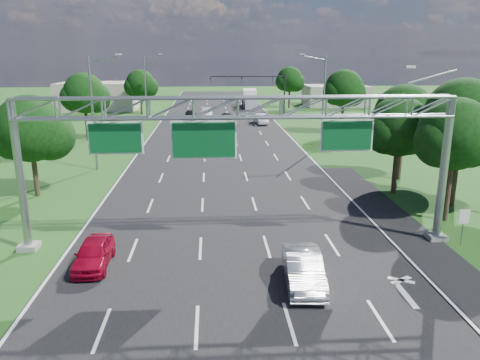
{
  "coord_description": "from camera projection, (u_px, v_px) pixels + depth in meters",
  "views": [
    {
      "loc": [
        -1.14,
        -11.94,
        10.16
      ],
      "look_at": [
        0.4,
        12.43,
        3.54
      ],
      "focal_mm": 35.0,
      "sensor_mm": 36.0,
      "label": 1
    }
  ],
  "objects": [
    {
      "name": "streetlight_r_mid",
      "position": [
        322.0,
        96.0,
        51.99
      ],
      "size": [
        2.97,
        0.22,
        10.16
      ],
      "color": "gray",
      "rests_on": "ground"
    },
    {
      "name": "tree_verge_rd",
      "position": [
        344.0,
        90.0,
        60.01
      ],
      "size": [
        5.76,
        4.8,
        8.28
      ],
      "color": "#2D2116",
      "rests_on": "ground"
    },
    {
      "name": "tree_cluster_right",
      "position": [
        442.0,
        126.0,
        32.22
      ],
      "size": [
        9.91,
        14.6,
        8.68
      ],
      "color": "#2D2116",
      "rests_on": "ground"
    },
    {
      "name": "car_queue_b",
      "position": [
        226.0,
        117.0,
        72.91
      ],
      "size": [
        2.41,
        4.41,
        1.17
      ],
      "primitive_type": "imported",
      "rotation": [
        0.0,
        0.0,
        -0.11
      ],
      "color": "black",
      "rests_on": "ground"
    },
    {
      "name": "tree_verge_re",
      "position": [
        290.0,
        81.0,
        88.9
      ],
      "size": [
        5.76,
        4.8,
        7.84
      ],
      "color": "#2D2116",
      "rests_on": "ground"
    },
    {
      "name": "silver_sedan",
      "position": [
        303.0,
        269.0,
        21.13
      ],
      "size": [
        1.92,
        4.72,
        1.52
      ],
      "primitive_type": "imported",
      "rotation": [
        0.0,
        0.0,
        -0.07
      ],
      "color": "#B0B4BC",
      "rests_on": "ground"
    },
    {
      "name": "regulatory_sign",
      "position": [
        464.0,
        220.0,
        25.16
      ],
      "size": [
        0.6,
        0.08,
        2.1
      ],
      "color": "gray",
      "rests_on": "ground"
    },
    {
      "name": "building_left",
      "position": [
        99.0,
        96.0,
        87.38
      ],
      "size": [
        14.0,
        10.0,
        5.0
      ],
      "primitive_type": "cube",
      "color": "#ACA190",
      "rests_on": "ground"
    },
    {
      "name": "car_queue_c",
      "position": [
        191.0,
        115.0,
        74.83
      ],
      "size": [
        2.22,
        4.38,
        1.43
      ],
      "primitive_type": "imported",
      "rotation": [
        0.0,
        0.0,
        0.13
      ],
      "color": "black",
      "rests_on": "ground"
    },
    {
      "name": "sign_gantry",
      "position": [
        239.0,
        119.0,
        24.01
      ],
      "size": [
        23.5,
        1.0,
        9.56
      ],
      "color": "gray",
      "rests_on": "ground"
    },
    {
      "name": "building_right",
      "position": [
        335.0,
        95.0,
        94.15
      ],
      "size": [
        12.0,
        9.0,
        4.0
      ],
      "primitive_type": "cube",
      "color": "#ACA190",
      "rests_on": "ground"
    },
    {
      "name": "tree_verge_lb",
      "position": [
        85.0,
        95.0,
        55.23
      ],
      "size": [
        5.76,
        4.8,
        8.06
      ],
      "color": "#2D2116",
      "rests_on": "ground"
    },
    {
      "name": "car_queue_d",
      "position": [
        261.0,
        119.0,
        69.67
      ],
      "size": [
        2.1,
        4.7,
        1.5
      ],
      "primitive_type": "imported",
      "rotation": [
        0.0,
        0.0,
        0.12
      ],
      "color": "silver",
      "rests_on": "ground"
    },
    {
      "name": "box_truck",
      "position": [
        250.0,
        99.0,
        91.47
      ],
      "size": [
        2.95,
        8.99,
        3.36
      ],
      "rotation": [
        0.0,
        0.0,
        -0.06
      ],
      "color": "white",
      "rests_on": "ground"
    },
    {
      "name": "tree_verge_lc",
      "position": [
        141.0,
        85.0,
        79.61
      ],
      "size": [
        5.76,
        4.8,
        7.62
      ],
      "color": "#2D2116",
      "rests_on": "ground"
    },
    {
      "name": "ground",
      "position": [
        224.0,
        167.0,
        43.13
      ],
      "size": [
        220.0,
        220.0,
        0.0
      ],
      "primitive_type": "plane",
      "color": "#215419",
      "rests_on": "ground"
    },
    {
      "name": "traffic_signal",
      "position": [
        263.0,
        85.0,
        75.95
      ],
      "size": [
        12.21,
        0.24,
        7.0
      ],
      "color": "black",
      "rests_on": "ground"
    },
    {
      "name": "red_coupe",
      "position": [
        94.0,
        253.0,
        22.94
      ],
      "size": [
        1.68,
        4.03,
        1.36
      ],
      "primitive_type": "imported",
      "rotation": [
        0.0,
        0.0,
        0.02
      ],
      "color": "#A30723",
      "rests_on": "ground"
    },
    {
      "name": "car_queue_a",
      "position": [
        206.0,
        113.0,
        76.51
      ],
      "size": [
        2.18,
        5.19,
        1.5
      ],
      "primitive_type": "imported",
      "rotation": [
        0.0,
        0.0,
        -0.02
      ],
      "color": "white",
      "rests_on": "ground"
    },
    {
      "name": "road",
      "position": [
        224.0,
        167.0,
        43.13
      ],
      "size": [
        18.0,
        180.0,
        0.02
      ],
      "primitive_type": "cube",
      "color": "black",
      "rests_on": "ground"
    },
    {
      "name": "tree_verge_la",
      "position": [
        32.0,
        132.0,
        33.37
      ],
      "size": [
        5.76,
        4.8,
        7.4
      ],
      "color": "#2D2116",
      "rests_on": "ground"
    },
    {
      "name": "road_flare",
      "position": [
        399.0,
        227.0,
        28.34
      ],
      "size": [
        3.0,
        30.0,
        0.02
      ],
      "primitive_type": "cube",
      "color": "black",
      "rests_on": "ground"
    },
    {
      "name": "streetlight_l_near",
      "position": [
        94.0,
        108.0,
        40.99
      ],
      "size": [
        2.97,
        0.22,
        10.16
      ],
      "color": "gray",
      "rests_on": "ground"
    },
    {
      "name": "streetlight_l_far",
      "position": [
        146.0,
        83.0,
        74.7
      ],
      "size": [
        2.97,
        0.22,
        10.16
      ],
      "color": "gray",
      "rests_on": "ground"
    }
  ]
}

